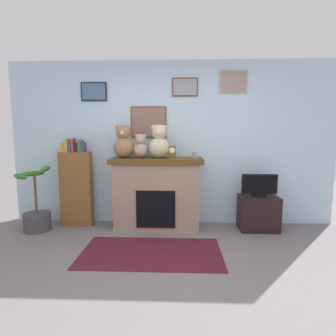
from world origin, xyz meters
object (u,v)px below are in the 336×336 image
at_px(bookshelf, 76,186).
at_px(candle_jar, 194,155).
at_px(fireplace, 157,193).
at_px(potted_plant, 37,213).
at_px(teddy_bear_tan, 124,143).
at_px(tv_stand, 258,213).
at_px(teddy_bear_grey, 159,143).
at_px(teddy_bear_brown, 141,147).
at_px(mantel_clock, 172,152).
at_px(television, 259,186).

height_order(bookshelf, candle_jar, bookshelf).
height_order(fireplace, potted_plant, fireplace).
relative_size(potted_plant, teddy_bear_tan, 1.96).
xyz_separation_m(tv_stand, teddy_bear_grey, (-1.52, 0.03, 1.06)).
distance_m(potted_plant, teddy_bear_brown, 1.87).
bearing_deg(teddy_bear_brown, candle_jar, 0.03).
bearing_deg(tv_stand, mantel_clock, 178.93).
height_order(candle_jar, teddy_bear_brown, teddy_bear_brown).
xyz_separation_m(television, teddy_bear_tan, (-2.06, 0.03, 0.64)).
bearing_deg(mantel_clock, teddy_bear_tan, 179.96).
xyz_separation_m(fireplace, teddy_bear_tan, (-0.50, -0.02, 0.77)).
bearing_deg(tv_stand, teddy_bear_tan, 179.30).
distance_m(bookshelf, teddy_bear_grey, 1.49).
height_order(teddy_bear_brown, teddy_bear_grey, teddy_bear_grey).
relative_size(potted_plant, tv_stand, 1.71).
distance_m(fireplace, teddy_bear_tan, 0.92).
bearing_deg(candle_jar, tv_stand, -1.51).
bearing_deg(teddy_bear_tan, potted_plant, -171.81).
distance_m(tv_stand, mantel_clock, 1.61).
height_order(potted_plant, tv_stand, potted_plant).
bearing_deg(teddy_bear_grey, tv_stand, -0.95).
distance_m(tv_stand, television, 0.42).
bearing_deg(teddy_bear_brown, television, -0.85).
distance_m(teddy_bear_tan, teddy_bear_brown, 0.27).
height_order(potted_plant, teddy_bear_brown, teddy_bear_brown).
distance_m(potted_plant, mantel_clock, 2.26).
relative_size(candle_jar, teddy_bear_tan, 0.18).
height_order(teddy_bear_tan, teddy_bear_grey, same).
relative_size(teddy_bear_tan, teddy_bear_grey, 1.00).
bearing_deg(teddy_bear_grey, mantel_clock, -0.16).
height_order(fireplace, television, fireplace).
distance_m(bookshelf, tv_stand, 2.87).
bearing_deg(potted_plant, tv_stand, 2.79).
bearing_deg(television, mantel_clock, 178.87).
bearing_deg(bookshelf, potted_plant, -153.40).
distance_m(mantel_clock, teddy_bear_grey, 0.24).
relative_size(bookshelf, television, 2.61).
bearing_deg(television, teddy_bear_grey, 178.99).
relative_size(teddy_bear_brown, teddy_bear_grey, 0.73).
bearing_deg(candle_jar, teddy_bear_tan, -179.97).
height_order(candle_jar, teddy_bear_grey, teddy_bear_grey).
xyz_separation_m(candle_jar, mantel_clock, (-0.33, -0.00, 0.05)).
distance_m(fireplace, candle_jar, 0.82).
height_order(potted_plant, candle_jar, candle_jar).
distance_m(fireplace, mantel_clock, 0.68).
bearing_deg(teddy_bear_grey, bookshelf, 176.78).
distance_m(tv_stand, teddy_bear_tan, 2.31).
xyz_separation_m(fireplace, potted_plant, (-1.82, -0.21, -0.29)).
bearing_deg(potted_plant, teddy_bear_tan, 8.19).
relative_size(potted_plant, mantel_clock, 5.40).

